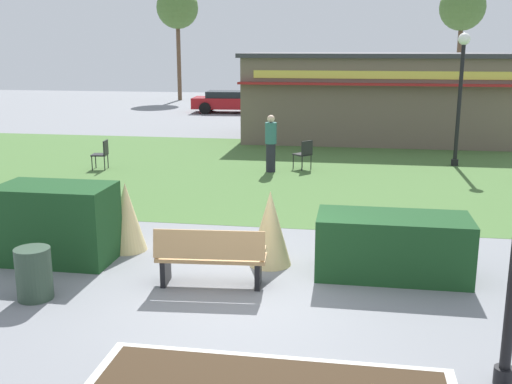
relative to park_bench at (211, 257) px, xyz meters
name	(u,v)px	position (x,y,z in m)	size (l,w,h in m)	color
ground_plane	(239,294)	(0.49, -0.23, -0.48)	(80.00, 80.00, 0.00)	slate
lawn_patch	(298,170)	(0.49, 9.25, -0.48)	(36.00, 12.00, 0.01)	#446B33
park_bench	(211,257)	(0.00, 0.00, 0.00)	(1.74, 0.66, 0.95)	tan
hedge_left	(57,223)	(-2.90, 0.73, 0.19)	(1.93, 1.10, 1.34)	#19421E
hedge_right	(393,246)	(2.79, 0.93, 0.02)	(2.43, 1.10, 1.00)	#19421E
ornamental_grass_behind_left	(270,228)	(0.77, 1.12, 0.17)	(0.73, 0.73, 1.29)	#D1BC7F
ornamental_grass_behind_right	(126,217)	(-1.91, 1.45, 0.15)	(0.71, 0.71, 1.26)	#D1BC7F
lamppost_far	(461,83)	(5.25, 10.82, 2.07)	(0.36, 0.36, 4.03)	black
trash_bin	(34,274)	(-2.45, -0.88, -0.09)	(0.52, 0.52, 0.78)	#2D4233
food_kiosk	(376,96)	(2.91, 16.22, 1.22)	(10.40, 5.36, 3.39)	#6B5B4C
cafe_chair_west	(304,152)	(0.64, 9.45, 0.05)	(0.62, 0.62, 0.89)	black
cafe_chair_center	(102,152)	(-5.38, 8.47, 0.05)	(0.49, 0.49, 0.89)	black
person_strolling	(271,143)	(-0.31, 8.93, 0.38)	(0.34, 0.34, 1.69)	#23232D
parked_car_west_slot	(230,101)	(-4.87, 25.02, 0.16)	(4.30, 2.26, 1.20)	maroon
parked_car_center_slot	(327,102)	(0.58, 25.02, 0.16)	(4.28, 2.21, 1.20)	silver
tree_left_bg	(462,8)	(8.38, 31.86, 5.43)	(2.80, 2.80, 7.37)	brown
tree_right_bg	(177,9)	(-9.97, 32.49, 5.63)	(2.80, 2.80, 7.58)	brown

